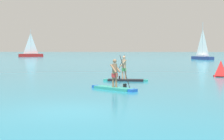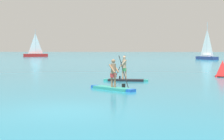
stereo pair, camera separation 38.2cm
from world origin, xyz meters
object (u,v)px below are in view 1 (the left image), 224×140
at_px(sailboat_left_horizon, 31,54).
at_px(sailboat_right_horizon, 202,55).
at_px(paddleboarder_mid_center, 114,84).
at_px(paddleboarder_far_right, 125,76).
at_px(race_marker_buoy, 221,69).

bearing_deg(sailboat_left_horizon, sailboat_right_horizon, -49.58).
relative_size(paddleboarder_mid_center, sailboat_left_horizon, 0.34).
xyz_separation_m(paddleboarder_mid_center, paddleboarder_far_right, (0.49, 4.84, 0.04)).
xyz_separation_m(race_marker_buoy, sailboat_right_horizon, (7.36, 42.17, 0.38)).
distance_m(paddleboarder_mid_center, paddleboarder_far_right, 4.87).
distance_m(paddleboarder_far_right, sailboat_right_horizon, 48.47).
xyz_separation_m(race_marker_buoy, sailboat_left_horizon, (-34.08, 63.29, 0.25)).
distance_m(paddleboarder_mid_center, sailboat_right_horizon, 53.23).
height_order(paddleboarder_far_right, sailboat_left_horizon, sailboat_left_horizon).
bearing_deg(race_marker_buoy, sailboat_right_horizon, 80.10).
height_order(paddleboarder_mid_center, sailboat_left_horizon, sailboat_left_horizon).
height_order(paddleboarder_far_right, sailboat_right_horizon, sailboat_right_horizon).
bearing_deg(paddleboarder_mid_center, race_marker_buoy, 88.02).
relative_size(paddleboarder_far_right, sailboat_left_horizon, 0.41).
distance_m(race_marker_buoy, sailboat_left_horizon, 71.89).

